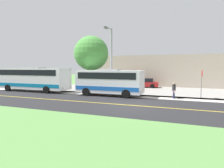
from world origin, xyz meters
The scene contains 13 objects.
ground_plane centered at (0.00, 0.00, 0.00)m, with size 120.00×120.00×0.00m, color #548442.
road_surface centered at (0.00, 0.00, 0.00)m, with size 8.00×100.00×0.01m, color black.
sidewalk centered at (-5.20, 0.00, 0.00)m, with size 2.40×100.00×0.01m, color #B2ADA3.
parking_lot_surface centered at (-12.40, 3.00, 0.00)m, with size 14.00×36.00×0.01m, color gray.
road_centre_line centered at (0.00, 0.00, 0.01)m, with size 0.16×100.00×0.00m, color gold.
shuttle_bus_front centered at (-4.56, -3.53, 1.61)m, with size 2.77×7.50×2.93m.
transit_bus_rear centered at (-4.55, -14.39, 1.74)m, with size 2.76×10.29×3.17m.
pedestrian_with_bags centered at (-4.96, 3.32, 0.88)m, with size 0.72×0.34×1.64m.
stop_sign centered at (-6.10, 5.92, 1.96)m, with size 0.76×0.07×2.88m.
street_light_pole centered at (-4.87, -3.49, 4.15)m, with size 1.97×0.24×7.49m.
parked_car_near centered at (-14.68, -1.62, 0.69)m, with size 2.29×4.53×1.45m.
tree_curbside centered at (-7.40, -7.24, 4.98)m, with size 4.51×4.51×7.25m.
commercial_building centered at (-21.40, -0.82, 2.58)m, with size 10.00×22.44×5.17m, color #B7A893.
Camera 1 is at (15.03, 4.25, 3.14)m, focal length 30.34 mm.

